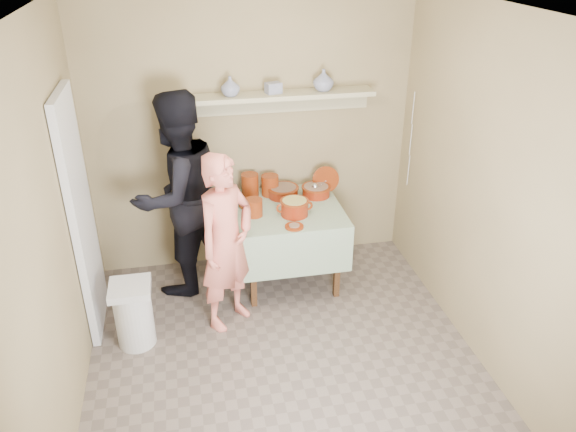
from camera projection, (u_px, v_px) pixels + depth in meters
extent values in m
plane|color=#685A52|center=(288.00, 372.00, 4.28)|extent=(3.50, 3.50, 0.00)
cube|color=silver|center=(82.00, 217.00, 4.39)|extent=(0.06, 0.70, 2.00)
cylinder|color=maroon|center=(250.00, 185.00, 5.26)|extent=(0.16, 0.16, 0.22)
cylinder|color=maroon|center=(270.00, 185.00, 5.28)|extent=(0.16, 0.16, 0.20)
cylinder|color=maroon|center=(254.00, 208.00, 4.91)|extent=(0.16, 0.16, 0.16)
cylinder|color=maroon|center=(248.00, 203.00, 5.10)|extent=(0.17, 0.17, 0.05)
cylinder|color=maroon|center=(326.00, 179.00, 5.35)|extent=(0.26, 0.08, 0.25)
imported|color=navy|center=(323.00, 80.00, 4.97)|extent=(0.21, 0.21, 0.19)
imported|color=navy|center=(230.00, 86.00, 4.82)|extent=(0.21, 0.21, 0.17)
cube|color=navy|center=(273.00, 88.00, 4.91)|extent=(0.15, 0.13, 0.09)
imported|color=#E17061|center=(226.00, 243.00, 4.51)|extent=(0.66, 0.64, 1.53)
imported|color=black|center=(178.00, 196.00, 4.91)|extent=(1.15, 1.11, 1.86)
cube|color=#928159|center=(251.00, 135.00, 5.21)|extent=(3.00, 0.02, 2.60)
cube|color=#928159|center=(46.00, 245.00, 3.42)|extent=(0.02, 3.50, 2.60)
cube|color=#928159|center=(498.00, 203.00, 3.95)|extent=(0.02, 3.50, 2.60)
cube|color=silver|center=(288.00, 12.00, 3.08)|extent=(3.00, 3.50, 0.02)
cube|color=#4C2D16|center=(253.00, 272.00, 4.88)|extent=(0.05, 0.05, 0.71)
cube|color=#4C2D16|center=(337.00, 263.00, 5.01)|extent=(0.05, 0.05, 0.71)
cube|color=#4C2D16|center=(242.00, 230.00, 5.54)|extent=(0.05, 0.05, 0.71)
cube|color=#4C2D16|center=(317.00, 223.00, 5.67)|extent=(0.05, 0.05, 0.71)
cube|color=#4C2D16|center=(287.00, 210.00, 5.10)|extent=(0.90, 0.90, 0.04)
cube|color=#1E5929|center=(287.00, 208.00, 5.09)|extent=(0.96, 0.96, 0.01)
cube|color=#1E5929|center=(298.00, 255.00, 4.77)|extent=(0.96, 0.01, 0.44)
cube|color=#1E5929|center=(278.00, 206.00, 5.61)|extent=(0.96, 0.01, 0.44)
cube|color=#1E5929|center=(236.00, 233.00, 5.11)|extent=(0.01, 0.96, 0.44)
cube|color=#1E5929|center=(337.00, 224.00, 5.27)|extent=(0.01, 0.96, 0.44)
cylinder|color=maroon|center=(283.00, 192.00, 5.27)|extent=(0.28, 0.28, 0.09)
cylinder|color=maroon|center=(283.00, 188.00, 5.25)|extent=(0.30, 0.30, 0.01)
cylinder|color=brown|center=(283.00, 189.00, 5.26)|extent=(0.25, 0.25, 0.05)
cylinder|color=maroon|center=(316.00, 191.00, 5.28)|extent=(0.26, 0.26, 0.09)
cylinder|color=maroon|center=(316.00, 187.00, 5.27)|extent=(0.28, 0.28, 0.01)
cylinder|color=#8C6B54|center=(316.00, 189.00, 5.27)|extent=(0.23, 0.23, 0.05)
cylinder|color=silver|center=(323.00, 184.00, 5.11)|extent=(0.01, 0.22, 0.16)
sphere|color=silver|center=(315.00, 186.00, 5.24)|extent=(0.07, 0.07, 0.07)
cylinder|color=maroon|center=(294.00, 208.00, 4.92)|extent=(0.24, 0.24, 0.14)
cylinder|color=maroon|center=(294.00, 201.00, 4.89)|extent=(0.25, 0.25, 0.01)
cylinder|color=tan|center=(294.00, 203.00, 4.90)|extent=(0.21, 0.21, 0.05)
torus|color=maroon|center=(281.00, 208.00, 4.90)|extent=(0.09, 0.02, 0.09)
torus|color=maroon|center=(308.00, 206.00, 4.94)|extent=(0.09, 0.02, 0.09)
cylinder|color=maroon|center=(294.00, 227.00, 4.74)|extent=(0.16, 0.16, 0.02)
cylinder|color=#8C6B54|center=(294.00, 225.00, 4.74)|extent=(0.09, 0.09, 0.01)
cube|color=tan|center=(274.00, 96.00, 4.94)|extent=(1.80, 0.25, 0.04)
cube|color=tan|center=(272.00, 103.00, 5.09)|extent=(1.80, 0.02, 0.18)
cylinder|color=silver|center=(134.00, 318.00, 4.48)|extent=(0.30, 0.30, 0.50)
cube|color=silver|center=(130.00, 289.00, 4.35)|extent=(0.32, 0.32, 0.06)
cylinder|color=silver|center=(413.00, 108.00, 5.13)|extent=(0.01, 0.01, 0.30)
cylinder|color=silver|center=(411.00, 140.00, 5.25)|extent=(0.01, 0.01, 0.30)
cylinder|color=silver|center=(408.00, 170.00, 5.37)|extent=(0.01, 0.01, 0.30)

